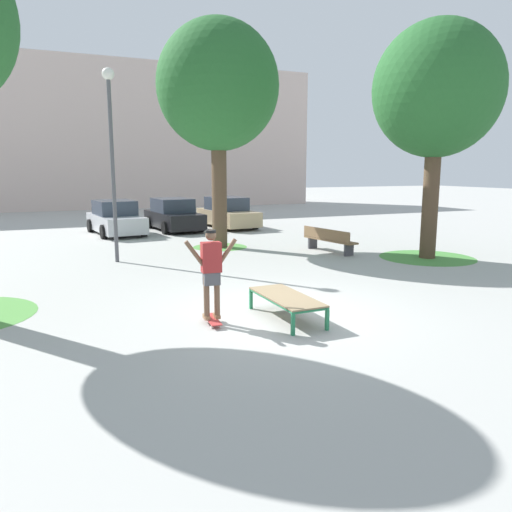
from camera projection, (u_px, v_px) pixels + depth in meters
ground_plane at (280, 313)px, 10.00m from camera, size 120.00×120.00×0.00m
building_facade at (62, 135)px, 35.34m from camera, size 37.73×4.00×10.56m
skate_box at (286, 298)px, 9.55m from camera, size 0.79×1.91×0.46m
skateboard at (212, 320)px, 9.31m from camera, size 0.26×0.81×0.09m
skater at (211, 268)px, 9.13m from camera, size 1.00×0.31×1.69m
tree_near_right at (437, 91)px, 15.31m from camera, size 3.98×3.98×7.41m
grass_patch_near_right at (427, 258)px, 16.23m from camera, size 3.07×3.07×0.01m
tree_mid_back at (218, 87)px, 17.45m from camera, size 4.34×4.34×8.07m
grass_patch_mid_back at (220, 247)px, 18.45m from camera, size 2.02×2.02×0.01m
car_silver at (116, 219)px, 22.04m from camera, size 2.29×4.37×1.50m
car_black at (173, 216)px, 23.53m from camera, size 2.20×4.34×1.50m
car_tan at (227, 213)px, 24.60m from camera, size 2.17×4.32×1.50m
park_bench at (329, 239)px, 17.26m from camera, size 0.82×2.44×0.83m
light_post at (111, 137)px, 14.87m from camera, size 0.36×0.36×5.83m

